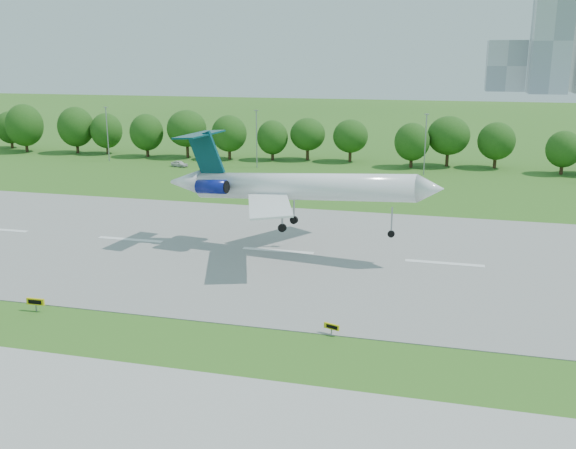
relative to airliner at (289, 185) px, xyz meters
The scene contains 9 objects.
ground 26.58m from the airliner, 93.05° to the right, with size 600.00×600.00×0.00m, color #295D18.
runway 8.40m from the airliner, behind, with size 400.00×45.00×0.08m, color gray.
tree_line 66.84m from the airliner, 91.15° to the left, with size 288.40×8.40×10.40m.
light_poles 56.96m from the airliner, 93.87° to the left, with size 175.90×0.25×12.19m.
airliner is the anchor object (origin of this frame).
taxi_sign_centre 31.38m from the airliner, 127.55° to the right, with size 1.82×0.29×1.28m.
taxi_sign_right 25.57m from the airliner, 67.20° to the right, with size 1.43×0.62×1.02m.
service_vehicle_a 69.45m from the airliner, 118.74° to the left, with size 1.25×3.59×1.18m, color white.
service_vehicle_b 66.16m from the airliner, 125.16° to the left, with size 1.57×3.90×1.33m, color silver.
Camera 1 is at (19.71, -47.89, 23.56)m, focal length 40.00 mm.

